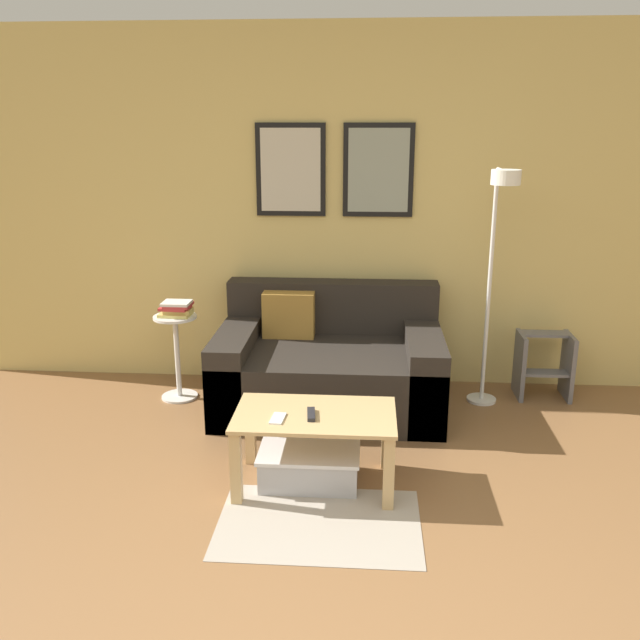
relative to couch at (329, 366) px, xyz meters
The scene contains 11 objects.
wall_back 1.13m from the couch, 88.06° to the left, with size 5.60×0.09×2.55m.
area_rug 1.50m from the couch, 88.51° to the right, with size 0.99×0.67×0.01m, color #A39989.
couch is the anchor object (origin of this frame).
coffee_table 1.09m from the couch, 90.54° to the right, with size 0.85×0.50×0.42m.
storage_bin 1.08m from the couch, 92.30° to the right, with size 0.54×0.37×0.19m.
floor_lamp 1.37m from the couch, ahead, with size 0.20×0.47×1.61m.
side_table 1.07m from the couch, behind, with size 0.30×0.30×0.61m.
book_stack 1.12m from the couch, behind, with size 0.22×0.18×0.10m.
remote_control 1.14m from the couch, 91.40° to the right, with size 0.04×0.15×0.02m, color #232328.
cell_phone 1.20m from the couch, 99.46° to the right, with size 0.07×0.14×0.01m, color silver.
step_stool 1.53m from the couch, ahead, with size 0.37×0.28×0.46m.
Camera 1 is at (0.23, -1.71, 1.88)m, focal length 38.00 mm.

